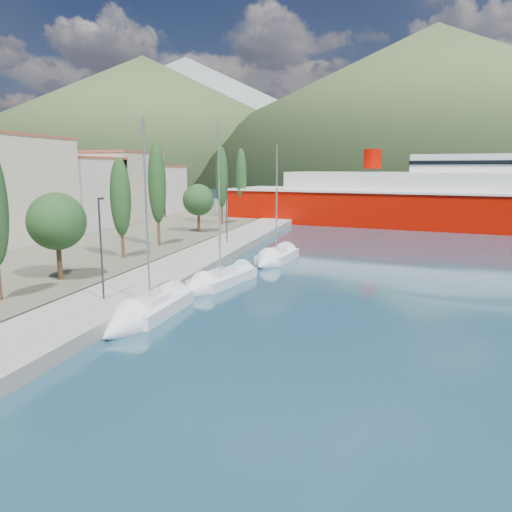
# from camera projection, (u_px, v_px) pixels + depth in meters

# --- Properties ---
(ground) EXTENTS (1400.00, 1400.00, 0.00)m
(ground) POSITION_uv_depth(u_px,v_px,m) (356.00, 201.00, 130.84)
(ground) COLOR #1B3E50
(quay) EXTENTS (5.00, 88.00, 0.80)m
(quay) POSITION_uv_depth(u_px,v_px,m) (190.00, 263.00, 43.33)
(quay) COLOR gray
(quay) RESTS_ON ground
(hills_far) EXTENTS (1480.00, 900.00, 180.00)m
(hills_far) POSITION_uv_depth(u_px,v_px,m) (510.00, 106.00, 559.04)
(hills_far) COLOR gray
(hills_far) RESTS_ON ground
(town_buildings) EXTENTS (9.20, 69.20, 11.30)m
(town_buildings) POSITION_uv_depth(u_px,v_px,m) (41.00, 194.00, 58.47)
(town_buildings) COLOR beige
(town_buildings) RESTS_ON land_strip
(tree_row) EXTENTS (4.07, 63.07, 10.95)m
(tree_row) POSITION_uv_depth(u_px,v_px,m) (151.00, 196.00, 49.11)
(tree_row) COLOR #47301E
(tree_row) RESTS_ON land_strip
(lamp_posts) EXTENTS (0.15, 44.01, 6.06)m
(lamp_posts) POSITION_uv_depth(u_px,v_px,m) (117.00, 241.00, 31.18)
(lamp_posts) COLOR #2D2D33
(lamp_posts) RESTS_ON quay
(sailboat_near) EXTENTS (2.73, 8.63, 12.32)m
(sailboat_near) POSITION_uv_depth(u_px,v_px,m) (136.00, 318.00, 27.70)
(sailboat_near) COLOR silver
(sailboat_near) RESTS_ON ground
(sailboat_mid) EXTENTS (4.29, 9.30, 12.95)m
(sailboat_mid) POSITION_uv_depth(u_px,v_px,m) (207.00, 285.00, 35.71)
(sailboat_mid) COLOR silver
(sailboat_mid) RESTS_ON ground
(sailboat_far) EXTENTS (3.44, 8.13, 11.60)m
(sailboat_far) POSITION_uv_depth(u_px,v_px,m) (271.00, 260.00, 45.20)
(sailboat_far) COLOR silver
(sailboat_far) RESTS_ON ground
(ferry) EXTENTS (61.74, 23.63, 12.00)m
(ferry) POSITION_uv_depth(u_px,v_px,m) (429.00, 202.00, 73.31)
(ferry) COLOR #A00A00
(ferry) RESTS_ON ground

